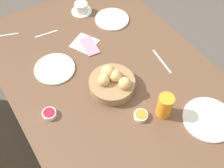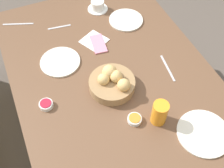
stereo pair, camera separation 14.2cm
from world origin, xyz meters
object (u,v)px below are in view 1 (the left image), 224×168
(plate_near_right, at_px, (112,19))
(coffee_cup, at_px, (81,8))
(bread_basket, at_px, (112,82))
(spoon_coffee, at_px, (46,34))
(knife_silver, at_px, (2,36))
(plate_far_center, at_px, (55,69))
(fork_silver, at_px, (162,61))
(plate_near_left, at_px, (209,119))
(juice_glass, at_px, (165,106))
(napkin, at_px, (85,43))
(cell_phone, at_px, (89,46))
(jam_bowl_honey, at_px, (141,115))
(jam_bowl_berry, at_px, (49,114))

(plate_near_right, xyz_separation_m, coffee_cup, (0.17, 0.12, 0.02))
(bread_basket, xyz_separation_m, spoon_coffee, (0.55, 0.12, -0.04))
(knife_silver, bearing_deg, spoon_coffee, -119.42)
(plate_far_center, distance_m, fork_silver, 0.59)
(plate_near_left, distance_m, juice_glass, 0.22)
(plate_far_center, bearing_deg, napkin, -70.61)
(coffee_cup, relative_size, cell_phone, 0.82)
(jam_bowl_honey, distance_m, napkin, 0.57)
(jam_bowl_honey, bearing_deg, spoon_coffee, 10.08)
(plate_far_center, relative_size, jam_bowl_berry, 3.25)
(napkin, xyz_separation_m, cell_phone, (-0.03, -0.01, 0.00))
(plate_near_right, distance_m, spoon_coffee, 0.41)
(plate_near_left, height_order, jam_bowl_berry, jam_bowl_berry)
(plate_near_right, distance_m, napkin, 0.26)
(napkin, height_order, cell_phone, cell_phone)
(jam_bowl_berry, distance_m, napkin, 0.50)
(bread_basket, relative_size, cell_phone, 1.49)
(knife_silver, bearing_deg, plate_far_center, -159.96)
(spoon_coffee, bearing_deg, plate_near_right, -104.78)
(plate_near_left, xyz_separation_m, jam_bowl_honey, (0.19, 0.26, 0.01))
(fork_silver, bearing_deg, knife_silver, 44.84)
(napkin, relative_size, cell_phone, 1.12)
(coffee_cup, bearing_deg, cell_phone, 159.08)
(jam_bowl_honey, xyz_separation_m, knife_silver, (0.90, 0.36, -0.01))
(plate_near_right, bearing_deg, plate_far_center, 109.67)
(jam_bowl_berry, relative_size, spoon_coffee, 0.48)
(bread_basket, relative_size, jam_bowl_berry, 3.47)
(plate_near_right, relative_size, plate_far_center, 0.96)
(coffee_cup, xyz_separation_m, cell_phone, (-0.30, 0.11, -0.02))
(juice_glass, bearing_deg, napkin, 7.98)
(plate_near_left, bearing_deg, juice_glass, 46.98)
(knife_silver, bearing_deg, fork_silver, -135.16)
(plate_near_left, bearing_deg, jam_bowl_berry, 55.27)
(bread_basket, xyz_separation_m, plate_near_left, (-0.41, -0.28, -0.04))
(bread_basket, distance_m, juice_glass, 0.29)
(jam_bowl_berry, distance_m, knife_silver, 0.65)
(plate_far_center, relative_size, napkin, 1.24)
(plate_near_left, relative_size, spoon_coffee, 1.74)
(plate_far_center, height_order, coffee_cup, coffee_cup)
(jam_bowl_honey, bearing_deg, plate_far_center, 23.68)
(spoon_coffee, distance_m, cell_phone, 0.28)
(plate_near_right, relative_size, cell_phone, 1.34)
(plate_near_left, xyz_separation_m, coffee_cup, (1.02, 0.12, 0.02))
(plate_far_center, xyz_separation_m, juice_glass, (-0.53, -0.32, 0.06))
(coffee_cup, xyz_separation_m, spoon_coffee, (-0.07, 0.28, -0.03))
(fork_silver, bearing_deg, coffee_cup, 15.07)
(bread_basket, xyz_separation_m, jam_bowl_honey, (-0.22, -0.02, -0.03))
(coffee_cup, distance_m, knife_silver, 0.51)
(plate_far_center, bearing_deg, jam_bowl_honey, -156.32)
(fork_silver, relative_size, spoon_coffee, 1.33)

